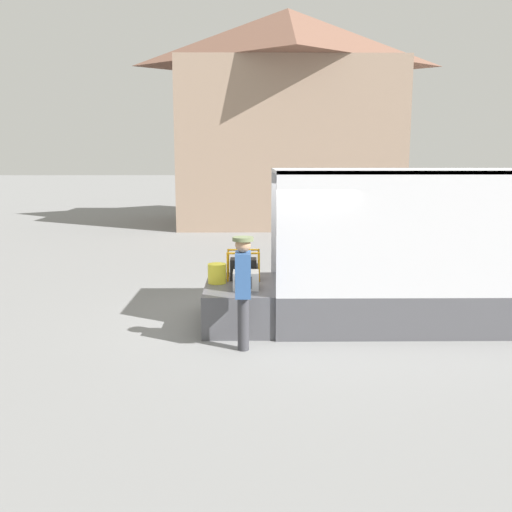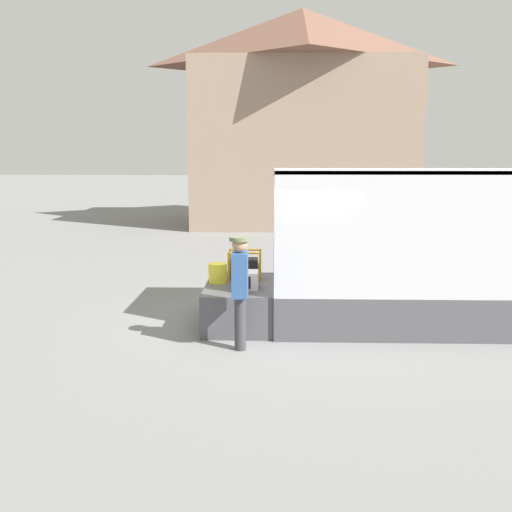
{
  "view_description": "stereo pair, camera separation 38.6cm",
  "coord_description": "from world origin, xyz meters",
  "px_view_note": "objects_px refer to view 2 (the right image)",
  "views": [
    {
      "loc": [
        -0.42,
        -10.09,
        3.03
      ],
      "look_at": [
        -0.32,
        -0.2,
        1.28
      ],
      "focal_mm": 40.0,
      "sensor_mm": 36.0,
      "label": 1
    },
    {
      "loc": [
        -0.04,
        -10.09,
        3.03
      ],
      "look_at": [
        -0.32,
        -0.2,
        1.28
      ],
      "focal_mm": 40.0,
      "sensor_mm": 36.0,
      "label": 2
    }
  ],
  "objects_px": {
    "orange_bucket": "(218,273)",
    "worker_person": "(240,281)",
    "box_truck": "(511,274)",
    "portable_generator": "(246,268)",
    "microwave": "(245,280)"
  },
  "relations": [
    {
      "from": "box_truck",
      "to": "worker_person",
      "type": "xyz_separation_m",
      "value": [
        -4.77,
        -1.46,
        0.18
      ]
    },
    {
      "from": "microwave",
      "to": "portable_generator",
      "type": "relative_size",
      "value": 0.72
    },
    {
      "from": "microwave",
      "to": "orange_bucket",
      "type": "distance_m",
      "value": 0.7
    },
    {
      "from": "box_truck",
      "to": "worker_person",
      "type": "distance_m",
      "value": 4.99
    },
    {
      "from": "orange_bucket",
      "to": "box_truck",
      "type": "bearing_deg",
      "value": -0.84
    },
    {
      "from": "box_truck",
      "to": "worker_person",
      "type": "relative_size",
      "value": 3.92
    },
    {
      "from": "orange_bucket",
      "to": "portable_generator",
      "type": "bearing_deg",
      "value": 31.97
    },
    {
      "from": "microwave",
      "to": "portable_generator",
      "type": "xyz_separation_m",
      "value": [
        -0.03,
        0.77,
        0.05
      ]
    },
    {
      "from": "microwave",
      "to": "worker_person",
      "type": "relative_size",
      "value": 0.25
    },
    {
      "from": "box_truck",
      "to": "portable_generator",
      "type": "height_order",
      "value": "box_truck"
    },
    {
      "from": "orange_bucket",
      "to": "worker_person",
      "type": "xyz_separation_m",
      "value": [
        0.49,
        -1.54,
        0.2
      ]
    },
    {
      "from": "worker_person",
      "to": "box_truck",
      "type": "bearing_deg",
      "value": 17.06
    },
    {
      "from": "microwave",
      "to": "worker_person",
      "type": "bearing_deg",
      "value": -91.87
    },
    {
      "from": "box_truck",
      "to": "portable_generator",
      "type": "bearing_deg",
      "value": 175.38
    },
    {
      "from": "microwave",
      "to": "worker_person",
      "type": "height_order",
      "value": "worker_person"
    }
  ]
}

